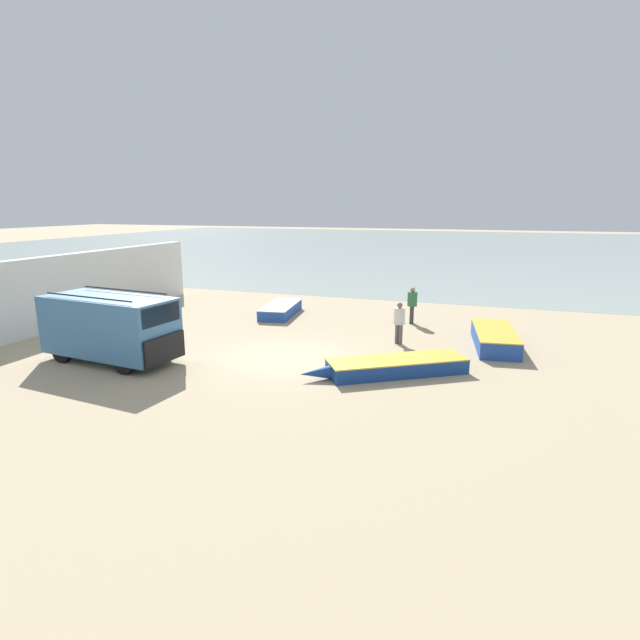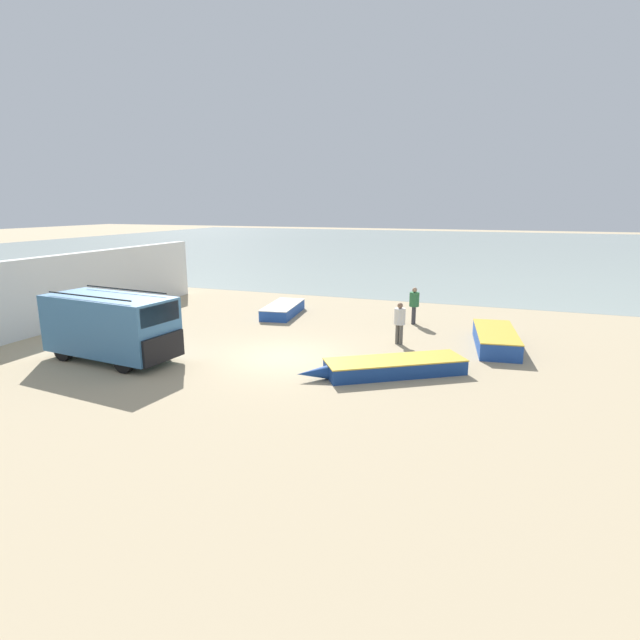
{
  "view_description": "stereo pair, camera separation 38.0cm",
  "coord_description": "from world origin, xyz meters",
  "px_view_note": "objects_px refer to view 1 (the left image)",
  "views": [
    {
      "loc": [
        6.74,
        -15.54,
        5.28
      ],
      "look_at": [
        0.69,
        1.98,
        1.0
      ],
      "focal_mm": 28.0,
      "sensor_mm": 36.0,
      "label": 1
    },
    {
      "loc": [
        7.1,
        -15.42,
        5.28
      ],
      "look_at": [
        0.69,
        1.98,
        1.0
      ],
      "focal_mm": 28.0,
      "sensor_mm": 36.0,
      "label": 2
    }
  ],
  "objects_px": {
    "fishing_rowboat_2": "(494,337)",
    "parked_van": "(110,326)",
    "fishing_rowboat_1": "(281,309)",
    "fisherman_1": "(412,302)",
    "fisherman_0": "(399,319)",
    "fishing_rowboat_0": "(392,366)"
  },
  "relations": [
    {
      "from": "parked_van",
      "to": "fisherman_0",
      "type": "height_order",
      "value": "parked_van"
    },
    {
      "from": "fisherman_1",
      "to": "fishing_rowboat_0",
      "type": "bearing_deg",
      "value": -82.54
    },
    {
      "from": "fishing_rowboat_1",
      "to": "fisherman_0",
      "type": "xyz_separation_m",
      "value": [
        6.45,
        -3.44,
        0.72
      ]
    },
    {
      "from": "fisherman_0",
      "to": "fisherman_1",
      "type": "bearing_deg",
      "value": 20.61
    },
    {
      "from": "parked_van",
      "to": "fisherman_1",
      "type": "relative_size",
      "value": 2.95
    },
    {
      "from": "parked_van",
      "to": "fisherman_1",
      "type": "height_order",
      "value": "parked_van"
    },
    {
      "from": "parked_van",
      "to": "fishing_rowboat_2",
      "type": "relative_size",
      "value": 1.02
    },
    {
      "from": "parked_van",
      "to": "fishing_rowboat_0",
      "type": "distance_m",
      "value": 9.63
    },
    {
      "from": "fishing_rowboat_1",
      "to": "fisherman_1",
      "type": "distance_m",
      "value": 6.43
    },
    {
      "from": "parked_van",
      "to": "fishing_rowboat_1",
      "type": "height_order",
      "value": "parked_van"
    },
    {
      "from": "parked_van",
      "to": "fishing_rowboat_0",
      "type": "relative_size",
      "value": 0.98
    },
    {
      "from": "fishing_rowboat_1",
      "to": "fishing_rowboat_2",
      "type": "bearing_deg",
      "value": -111.6
    },
    {
      "from": "parked_van",
      "to": "fisherman_0",
      "type": "relative_size",
      "value": 3.01
    },
    {
      "from": "parked_van",
      "to": "fisherman_1",
      "type": "xyz_separation_m",
      "value": [
        8.89,
        9.04,
        -0.24
      ]
    },
    {
      "from": "fishing_rowboat_2",
      "to": "fisherman_1",
      "type": "relative_size",
      "value": 2.88
    },
    {
      "from": "fisherman_1",
      "to": "fishing_rowboat_1",
      "type": "bearing_deg",
      "value": -175.1
    },
    {
      "from": "fishing_rowboat_2",
      "to": "parked_van",
      "type": "bearing_deg",
      "value": 110.25
    },
    {
      "from": "parked_van",
      "to": "fishing_rowboat_2",
      "type": "bearing_deg",
      "value": 33.36
    },
    {
      "from": "parked_van",
      "to": "fishing_rowboat_2",
      "type": "xyz_separation_m",
      "value": [
        12.46,
        6.41,
        -0.92
      ]
    },
    {
      "from": "fishing_rowboat_0",
      "to": "fisherman_1",
      "type": "height_order",
      "value": "fisherman_1"
    },
    {
      "from": "fishing_rowboat_2",
      "to": "fisherman_1",
      "type": "xyz_separation_m",
      "value": [
        -3.57,
        2.62,
        0.67
      ]
    },
    {
      "from": "fisherman_0",
      "to": "fisherman_1",
      "type": "distance_m",
      "value": 3.61
    }
  ]
}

